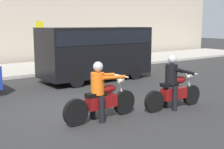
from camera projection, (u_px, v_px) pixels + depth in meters
name	position (u px, v px, depth m)	size (l,w,h in m)	color
ground_plane	(71.00, 110.00, 8.76)	(80.00, 80.00, 0.00)	#2B2B2B
motorcycle_with_rider_black_leather	(174.00, 87.00, 8.79)	(2.08, 0.70, 1.58)	black
motorcycle_with_rider_orange_stripe	(101.00, 96.00, 7.74)	(2.22, 0.70, 1.52)	black
parked_van_black	(96.00, 50.00, 13.12)	(4.81, 1.96, 2.29)	black
street_sign_post	(40.00, 39.00, 16.10)	(0.44, 0.08, 2.46)	gray
pedestrian_bystander	(78.00, 47.00, 17.25)	(0.34, 0.34, 1.67)	black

